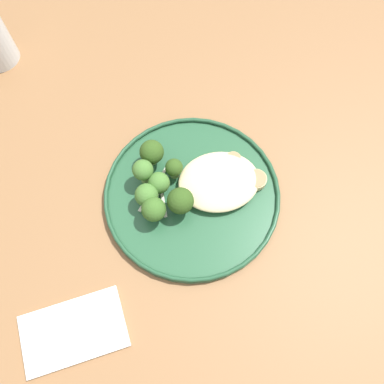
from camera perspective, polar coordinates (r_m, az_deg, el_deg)
ground at (r=1.41m, az=-1.14°, el=-10.84°), size 6.00×6.00×0.00m
wooden_dining_table at (r=0.78m, az=-2.04°, el=-0.95°), size 1.40×1.00×0.74m
dinner_plate at (r=0.68m, az=0.00°, el=-0.37°), size 0.29×0.29×0.02m
noodle_bed at (r=0.68m, az=3.72°, el=1.46°), size 0.13×0.11×0.03m
seared_scallop_tiny_bay at (r=0.68m, az=0.92°, el=1.78°), size 0.03×0.03×0.01m
seared_scallop_front_small at (r=0.68m, az=2.84°, el=0.97°), size 0.03×0.03×0.01m
seared_scallop_rear_pale at (r=0.68m, az=4.64°, el=2.25°), size 0.03×0.03×0.02m
seared_scallop_on_noodles at (r=0.68m, az=5.38°, el=0.42°), size 0.04×0.04×0.02m
seared_scallop_large_seared at (r=0.67m, az=5.39°, el=-1.34°), size 0.02×0.02×0.01m
seared_scallop_center_golden at (r=0.70m, az=5.67°, el=4.40°), size 0.03×0.03×0.02m
seared_scallop_tilted_round at (r=0.69m, az=8.79°, el=1.67°), size 0.03×0.03×0.01m
broccoli_floret_front_edge at (r=0.65m, az=-6.28°, el=-0.46°), size 0.04×0.04×0.05m
broccoli_floret_right_tilted at (r=0.64m, az=-1.44°, el=-1.23°), size 0.04×0.04×0.06m
broccoli_floret_near_rim at (r=0.68m, az=-5.56°, el=5.47°), size 0.04×0.04×0.06m
broccoli_floret_split_head at (r=0.66m, az=-4.59°, el=1.25°), size 0.04×0.04×0.05m
broccoli_floret_left_leaning at (r=0.66m, az=-6.77°, el=2.92°), size 0.03×0.03×0.06m
broccoli_floret_small_sprig at (r=0.67m, az=-2.50°, el=3.30°), size 0.03×0.03×0.04m
broccoli_floret_rear_charred at (r=0.64m, az=-5.29°, el=-2.41°), size 0.04×0.04×0.05m
onion_sliver_short_strip at (r=0.68m, az=-4.70°, el=-0.07°), size 0.02×0.05×0.00m
onion_sliver_curled_piece at (r=0.68m, az=-6.08°, el=-0.70°), size 0.04×0.05×0.00m
onion_sliver_pale_crescent at (r=0.67m, az=-3.95°, el=-1.50°), size 0.01×0.05×0.00m
onion_sliver_long_sliver at (r=0.69m, az=-4.39°, el=1.97°), size 0.03×0.04×0.00m
folded_napkin at (r=0.66m, az=-15.98°, el=-17.96°), size 0.16×0.11×0.01m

